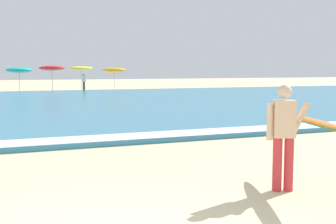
% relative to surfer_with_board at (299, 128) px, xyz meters
% --- Properties ---
extents(sea, '(120.00, 28.00, 0.14)m').
position_rel_surfer_with_board_xyz_m(sea, '(-3.52, 19.09, -0.96)').
color(sea, teal).
rests_on(sea, ground).
extents(surf_foam, '(120.00, 1.14, 0.01)m').
position_rel_surfer_with_board_xyz_m(surf_foam, '(-3.52, 5.69, -0.89)').
color(surf_foam, white).
rests_on(surf_foam, sea).
extents(surfer_with_board, '(1.38, 2.80, 1.73)m').
position_rel_surfer_with_board_xyz_m(surfer_with_board, '(0.00, 0.00, 0.00)').
color(surfer_with_board, red).
rests_on(surfer_with_board, ground).
extents(beach_umbrella_3, '(2.28, 2.29, 2.17)m').
position_rel_surfer_with_board_xyz_m(beach_umbrella_3, '(-2.27, 35.04, 0.87)').
color(beach_umbrella_3, beige).
rests_on(beach_umbrella_3, ground).
extents(beach_umbrella_4, '(2.27, 2.29, 2.35)m').
position_rel_surfer_with_board_xyz_m(beach_umbrella_4, '(0.50, 34.64, 1.05)').
color(beach_umbrella_4, beige).
rests_on(beach_umbrella_4, ground).
extents(beach_umbrella_5, '(2.13, 2.14, 2.27)m').
position_rel_surfer_with_board_xyz_m(beach_umbrella_5, '(3.15, 34.83, 1.03)').
color(beach_umbrella_5, beige).
rests_on(beach_umbrella_5, ground).
extents(beach_umbrella_6, '(2.19, 2.21, 2.16)m').
position_rel_surfer_with_board_xyz_m(beach_umbrella_6, '(6.18, 34.38, 0.85)').
color(beach_umbrella_6, beige).
rests_on(beach_umbrella_6, ground).
extents(beachgoer_near_row_left, '(0.32, 0.20, 1.58)m').
position_rel_surfer_with_board_xyz_m(beachgoer_near_row_left, '(3.12, 33.51, -0.19)').
color(beachgoer_near_row_left, '#383842').
rests_on(beachgoer_near_row_left, ground).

